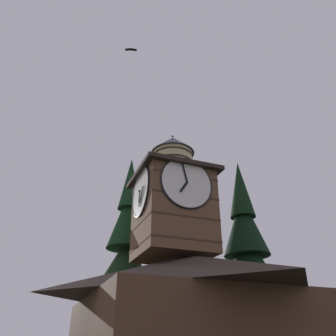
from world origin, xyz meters
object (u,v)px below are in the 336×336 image
Objects in this scene: clock_tower at (173,202)px; moon at (159,289)px; pine_tree_aside at (249,275)px; flying_bird_high at (131,50)px; building_main at (191,317)px; pine_tree_behind at (126,272)px.

clock_tower is 42.77m from moon.
flying_bird_high is at bearing 29.42° from pine_tree_aside.
pine_tree_aside is at bearing -161.18° from clock_tower.
pine_tree_aside reaches higher than moon.
moon is 48.07m from flying_bird_high.
moon is (-13.67, -40.51, 1.12)m from clock_tower.
clock_tower is 3.93× the size of moon.
flying_bird_high is at bearing 68.17° from moon.
building_main is 6.59m from clock_tower.
moon is (-15.12, -35.60, 4.52)m from pine_tree_behind.
moon is at bearing -113.01° from pine_tree_behind.
clock_tower is (0.55, -0.96, 6.49)m from building_main.
moon is (-7.27, -38.33, 4.63)m from pine_tree_aside.
pine_tree_aside is 21.51× the size of flying_bird_high.
pine_tree_behind reaches higher than moon.
pine_tree_aside is at bearing 79.26° from moon.
clock_tower is at bearing 106.44° from pine_tree_behind.
clock_tower reaches higher than moon.
building_main is 1.46× the size of clock_tower.
flying_bird_high is (4.60, 2.75, 14.03)m from building_main.
pine_tree_behind is at bearing -106.77° from flying_bird_high.
flying_bird_high is (17.72, 44.22, 6.42)m from moon.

